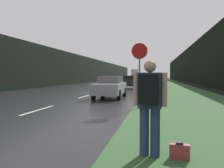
# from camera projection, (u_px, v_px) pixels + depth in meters

# --- Properties ---
(grass_verge) EXTENTS (6.00, 240.00, 0.02)m
(grass_verge) POSITION_uv_depth(u_px,v_px,m) (167.00, 84.00, 39.78)
(grass_verge) COLOR #33562D
(grass_verge) RESTS_ON ground_plane
(lane_stripe_b) EXTENTS (0.12, 3.00, 0.01)m
(lane_stripe_b) POSITION_uv_depth(u_px,v_px,m) (38.00, 110.00, 10.53)
(lane_stripe_b) COLOR silver
(lane_stripe_b) RESTS_ON ground_plane
(lane_stripe_c) EXTENTS (0.12, 3.00, 0.01)m
(lane_stripe_c) POSITION_uv_depth(u_px,v_px,m) (85.00, 96.00, 17.41)
(lane_stripe_c) COLOR silver
(lane_stripe_c) RESTS_ON ground_plane
(lane_stripe_d) EXTENTS (0.12, 3.00, 0.01)m
(lane_stripe_d) POSITION_uv_depth(u_px,v_px,m) (105.00, 90.00, 24.29)
(lane_stripe_d) COLOR silver
(lane_stripe_d) RESTS_ON ground_plane
(lane_stripe_e) EXTENTS (0.12, 3.00, 0.01)m
(lane_stripe_e) POSITION_uv_depth(u_px,v_px,m) (116.00, 87.00, 31.17)
(lane_stripe_e) COLOR silver
(lane_stripe_e) RESTS_ON ground_plane
(lane_stripe_f) EXTENTS (0.12, 3.00, 0.01)m
(lane_stripe_f) POSITION_uv_depth(u_px,v_px,m) (123.00, 85.00, 38.05)
(lane_stripe_f) COLOR silver
(lane_stripe_f) RESTS_ON ground_plane
(treeline_far_side) EXTENTS (2.00, 140.00, 5.41)m
(treeline_far_side) POSITION_uv_depth(u_px,v_px,m) (86.00, 70.00, 52.62)
(treeline_far_side) COLOR black
(treeline_far_side) RESTS_ON ground_plane
(treeline_near_side) EXTENTS (2.00, 140.00, 7.61)m
(treeline_near_side) POSITION_uv_depth(u_px,v_px,m) (195.00, 64.00, 48.37)
(treeline_near_side) COLOR black
(treeline_near_side) RESTS_ON ground_plane
(stop_sign) EXTENTS (0.74, 0.07, 3.05)m
(stop_sign) POSITION_uv_depth(u_px,v_px,m) (139.00, 68.00, 11.01)
(stop_sign) COLOR slate
(stop_sign) RESTS_ON ground_plane
(hitchhiker_with_backpack) EXTENTS (0.63, 0.46, 1.83)m
(hitchhiker_with_backpack) POSITION_uv_depth(u_px,v_px,m) (150.00, 102.00, 4.42)
(hitchhiker_with_backpack) COLOR navy
(hitchhiker_with_backpack) RESTS_ON ground_plane
(suitcase) EXTENTS (0.37, 0.16, 0.33)m
(suitcase) POSITION_uv_depth(u_px,v_px,m) (180.00, 152.00, 4.32)
(suitcase) COLOR #9E3333
(suitcase) RESTS_ON ground_plane
(car_passing_near) EXTENTS (1.87, 4.25, 1.49)m
(car_passing_near) POSITION_uv_depth(u_px,v_px,m) (110.00, 87.00, 16.34)
(car_passing_near) COLOR #9E9EA3
(car_passing_near) RESTS_ON ground_plane
(car_passing_far) EXTENTS (1.92, 4.55, 1.51)m
(car_passing_far) POSITION_uv_depth(u_px,v_px,m) (129.00, 82.00, 28.37)
(car_passing_far) COLOR black
(car_passing_far) RESTS_ON ground_plane
(car_oncoming) EXTENTS (1.93, 4.58, 1.33)m
(car_oncoming) POSITION_uv_depth(u_px,v_px,m) (111.00, 81.00, 38.74)
(car_oncoming) COLOR #4C514C
(car_oncoming) RESTS_ON ground_plane
(delivery_truck) EXTENTS (2.53, 7.25, 3.67)m
(delivery_truck) POSITION_uv_depth(u_px,v_px,m) (135.00, 74.00, 84.84)
(delivery_truck) COLOR gray
(delivery_truck) RESTS_ON ground_plane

